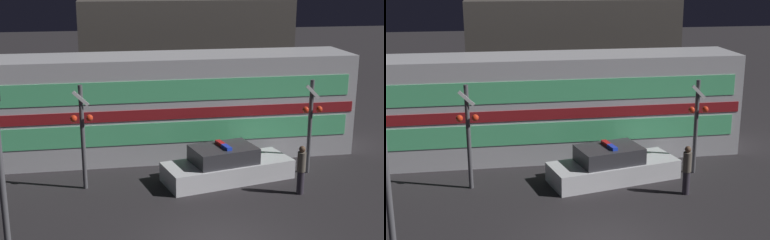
{
  "view_description": "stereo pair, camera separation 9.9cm",
  "coord_description": "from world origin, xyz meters",
  "views": [
    {
      "loc": [
        -3.1,
        -13.26,
        7.55
      ],
      "look_at": [
        0.32,
        6.76,
        1.92
      ],
      "focal_mm": 50.0,
      "sensor_mm": 36.0,
      "label": 1
    },
    {
      "loc": [
        -3.0,
        -13.28,
        7.55
      ],
      "look_at": [
        0.32,
        6.76,
        1.92
      ],
      "focal_mm": 50.0,
      "sensor_mm": 36.0,
      "label": 2
    }
  ],
  "objects": [
    {
      "name": "police_car",
      "position": [
        1.34,
        5.08,
        0.53
      ],
      "size": [
        5.09,
        2.79,
        1.44
      ],
      "rotation": [
        0.0,
        0.0,
        0.22
      ],
      "color": "silver",
      "rests_on": "ground_plane"
    },
    {
      "name": "crossing_signal_near",
      "position": [
        4.63,
        5.25,
        2.05
      ],
      "size": [
        0.78,
        0.35,
        3.68
      ],
      "color": "#4C4C51",
      "rests_on": "ground_plane"
    },
    {
      "name": "pedestrian",
      "position": [
        3.6,
        3.34,
        0.91
      ],
      "size": [
        0.3,
        0.3,
        1.77
      ],
      "color": "#2D2833",
      "rests_on": "ground_plane"
    },
    {
      "name": "building_left",
      "position": [
        1.5,
        16.43,
        3.07
      ],
      "size": [
        11.47,
        4.27,
        6.15
      ],
      "color": "#47423D",
      "rests_on": "ground_plane"
    },
    {
      "name": "crossing_signal_far",
      "position": [
        -3.87,
        5.08,
        2.11
      ],
      "size": [
        0.78,
        0.35,
        3.81
      ],
      "color": "#4C4C51",
      "rests_on": "ground_plane"
    },
    {
      "name": "train",
      "position": [
        -0.76,
        8.44,
        2.13
      ],
      "size": [
        16.16,
        2.86,
        4.27
      ],
      "color": "silver",
      "rests_on": "ground_plane"
    }
  ]
}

